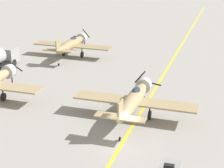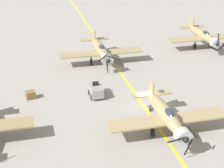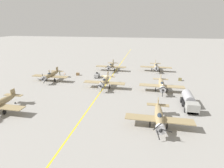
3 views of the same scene
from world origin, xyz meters
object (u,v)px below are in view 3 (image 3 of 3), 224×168
airplane_near_left (156,66)px  traffic_cone (65,74)px  ground_crew_walking (49,72)px  tow_tractor (97,75)px  airplane_near_center (111,66)px  airplane_mid_left (162,84)px  fuel_tanker (189,101)px  airplane_mid_right (51,75)px  ground_crew_inspecting (60,73)px  supply_crate_by_tanker (180,79)px  supply_crate_mid_lane (78,74)px  airplane_mid_center (105,81)px  airplane_far_left (159,117)px

airplane_near_left → traffic_cone: (33.20, 11.22, -1.74)m
ground_crew_walking → tow_tractor: bearing=179.7°
airplane_near_left → airplane_near_center: 17.66m
airplane_mid_left → airplane_near_left: bearing=-94.8°
airplane_near_left → ground_crew_walking: 40.73m
airplane_near_left → fuel_tanker: bearing=88.4°
ground_crew_walking → traffic_cone: size_ratio=3.35×
airplane_mid_left → fuel_tanker: size_ratio=1.50×
airplane_mid_right → airplane_near_center: size_ratio=1.00×
airplane_near_left → tow_tractor: size_ratio=4.62×
fuel_tanker → traffic_cone: (39.29, -20.22, -1.24)m
ground_crew_inspecting → supply_crate_by_tanker: bearing=-177.7°
airplane_near_left → traffic_cone: 35.09m
airplane_near_center → ground_crew_walking: bearing=26.6°
supply_crate_mid_lane → ground_crew_walking: bearing=6.8°
airplane_near_left → traffic_cone: airplane_near_left is taller
ground_crew_inspecting → supply_crate_by_tanker: ground_crew_inspecting is taller
tow_tractor → ground_crew_walking: ground_crew_walking is taller
airplane_mid_center → supply_crate_mid_lane: airplane_mid_center is taller
ground_crew_walking → supply_crate_by_tanker: bearing=-177.6°
airplane_mid_right → supply_crate_by_tanker: 42.48m
airplane_near_left → ground_crew_walking: bearing=5.9°
airplane_near_left → airplane_far_left: airplane_near_left is taller
ground_crew_inspecting → supply_crate_by_tanker: (-42.08, -1.69, -0.54)m
airplane_far_left → airplane_mid_left: bearing=-78.4°
airplane_far_left → supply_crate_mid_lane: 39.66m
fuel_tanker → traffic_cone: bearing=-27.2°
airplane_near_left → ground_crew_walking: (38.62, 12.89, -1.01)m
airplane_mid_center → airplane_near_center: 20.10m
supply_crate_by_tanker → supply_crate_mid_lane: supply_crate_mid_lane is taller
supply_crate_by_tanker → traffic_cone: 40.72m
airplane_mid_left → airplane_far_left: same height
tow_tractor → supply_crate_mid_lane: (7.63, -1.37, -0.33)m
tow_tractor → ground_crew_inspecting: size_ratio=1.47×
fuel_tanker → ground_crew_inspecting: bearing=-24.8°
airplane_near_left → tow_tractor: 24.19m
tow_tractor → supply_crate_by_tanker: tow_tractor is taller
airplane_mid_right → airplane_far_left: airplane_mid_right is taller
airplane_mid_center → airplane_near_center: size_ratio=1.00×
supply_crate_mid_lane → traffic_cone: supply_crate_mid_lane is taller
airplane_mid_center → supply_crate_by_tanker: (-22.81, -11.60, -1.58)m
airplane_mid_center → airplane_far_left: same height
airplane_far_left → supply_crate_mid_lane: bearing=-30.1°
ground_crew_walking → supply_crate_by_tanker: size_ratio=1.80×
airplane_mid_right → supply_crate_by_tanker: (-41.55, -8.74, -1.58)m
airplane_mid_right → ground_crew_walking: size_ratio=6.52×
airplane_far_left → supply_crate_by_tanker: 30.83m
airplane_mid_left → tow_tractor: (21.10, -9.31, -1.22)m
traffic_cone → airplane_mid_left: bearing=161.9°
traffic_cone → fuel_tanker: bearing=152.8°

